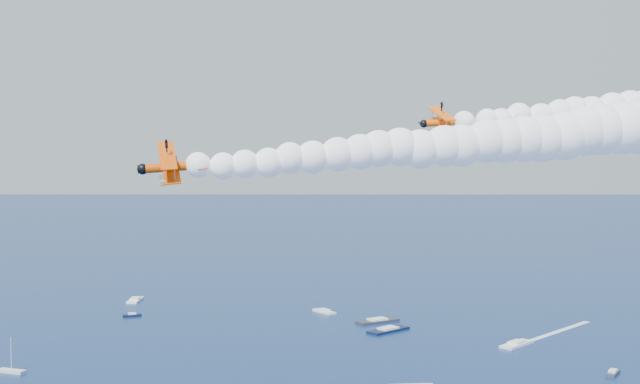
# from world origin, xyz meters

# --- Properties ---
(biplane_lead) EXTENTS (8.87, 10.08, 6.73)m
(biplane_lead) POSITION_xyz_m (22.28, 26.47, 58.46)
(biplane_lead) COLOR #FE5905
(biplane_trail) EXTENTS (10.57, 11.99, 8.38)m
(biplane_trail) POSITION_xyz_m (-7.08, 3.76, 53.00)
(biplane_trail) COLOR #D94704
(smoke_trail_trail) EXTENTS (63.27, 45.64, 11.31)m
(smoke_trail_trail) POSITION_xyz_m (21.15, 14.78, 55.31)
(smoke_trail_trail) COLOR white
(spectator_boats) EXTENTS (192.91, 176.37, 0.70)m
(spectator_boats) POSITION_xyz_m (-3.14, 123.45, 0.35)
(spectator_boats) COLOR silver
(spectator_boats) RESTS_ON ground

